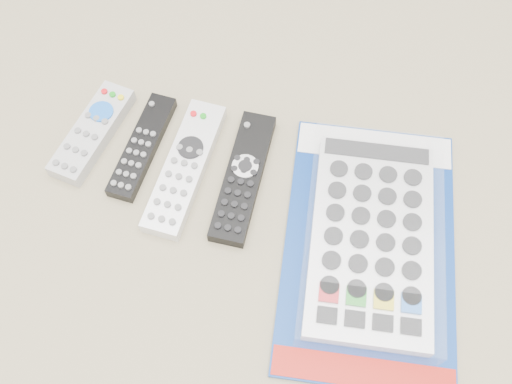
% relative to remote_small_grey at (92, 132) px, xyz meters
% --- Properties ---
extents(remote_small_grey, '(0.07, 0.17, 0.02)m').
position_rel_remote_small_grey_xyz_m(remote_small_grey, '(0.00, 0.00, 0.00)').
color(remote_small_grey, '#A9A9AB').
rests_on(remote_small_grey, ground).
extents(remote_slim_black, '(0.05, 0.17, 0.02)m').
position_rel_remote_small_grey_xyz_m(remote_slim_black, '(0.07, -0.00, -0.00)').
color(remote_slim_black, black).
rests_on(remote_slim_black, ground).
extents(remote_silver_dvd, '(0.06, 0.21, 0.02)m').
position_rel_remote_small_grey_xyz_m(remote_silver_dvd, '(0.14, -0.02, -0.00)').
color(remote_silver_dvd, silver).
rests_on(remote_silver_dvd, ground).
extents(remote_large_black, '(0.05, 0.20, 0.02)m').
position_rel_remote_small_grey_xyz_m(remote_large_black, '(0.22, -0.02, -0.00)').
color(remote_large_black, black).
rests_on(remote_large_black, ground).
extents(jumbo_remote_packaged, '(0.25, 0.37, 0.05)m').
position_rel_remote_small_grey_xyz_m(jumbo_remote_packaged, '(0.40, -0.07, 0.01)').
color(jumbo_remote_packaged, navy).
rests_on(jumbo_remote_packaged, ground).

